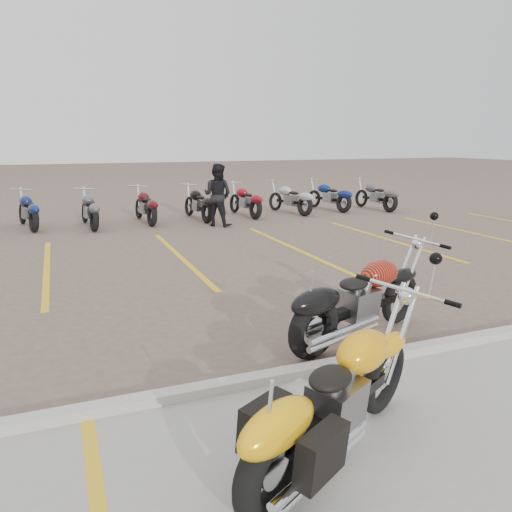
{
  "coord_description": "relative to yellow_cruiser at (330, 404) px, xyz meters",
  "views": [
    {
      "loc": [
        -2.38,
        -6.42,
        2.51
      ],
      "look_at": [
        0.39,
        0.54,
        0.75
      ],
      "focal_mm": 35.0,
      "sensor_mm": 36.0,
      "label": 1
    }
  ],
  "objects": [
    {
      "name": "curb",
      "position": [
        0.54,
        1.36,
        -0.43
      ],
      "size": [
        60.0,
        0.18,
        0.12
      ],
      "primitive_type": "cube",
      "color": "#ADAAA3",
      "rests_on": "ground"
    },
    {
      "name": "ground",
      "position": [
        0.54,
        3.36,
        -0.49
      ],
      "size": [
        100.0,
        100.0,
        0.0
      ],
      "primitive_type": "plane",
      "color": "#715B50",
      "rests_on": "ground"
    },
    {
      "name": "yellow_cruiser",
      "position": [
        0.0,
        0.0,
        0.0
      ],
      "size": [
        2.18,
        1.32,
        1.0
      ],
      "rotation": [
        0.09,
        0.0,
        0.51
      ],
      "color": "black",
      "rests_on": "ground"
    },
    {
      "name": "person_b",
      "position": [
        2.52,
        10.93,
        0.42
      ],
      "size": [
        1.12,
        1.11,
        1.82
      ],
      "primitive_type": "imported",
      "rotation": [
        0.0,
        0.0,
        2.38
      ],
      "color": "black",
      "rests_on": "ground"
    },
    {
      "name": "flame_cruiser",
      "position": [
        1.52,
        2.0,
        0.01
      ],
      "size": [
        2.37,
        0.93,
        1.01
      ],
      "rotation": [
        0.08,
        0.0,
        0.33
      ],
      "color": "black",
      "rests_on": "ground"
    },
    {
      "name": "bg_bike_row",
      "position": [
        0.6,
        12.34,
        0.06
      ],
      "size": [
        17.47,
        2.08,
        1.1
      ],
      "color": "black",
      "rests_on": "ground"
    },
    {
      "name": "parking_stripes",
      "position": [
        0.54,
        7.36,
        -0.49
      ],
      "size": [
        38.0,
        5.5,
        0.01
      ],
      "primitive_type": null,
      "color": "gold",
      "rests_on": "ground"
    }
  ]
}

